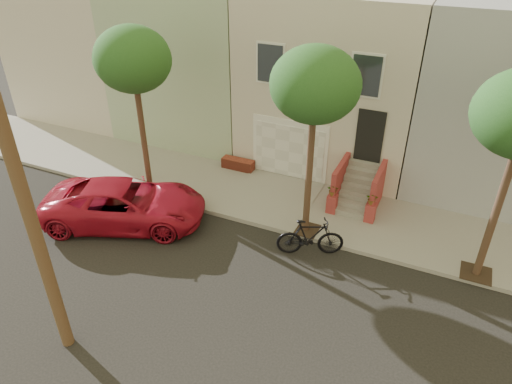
% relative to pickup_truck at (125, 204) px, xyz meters
% --- Properties ---
extents(ground, '(90.00, 90.00, 0.00)m').
position_rel_pickup_truck_xyz_m(ground, '(5.04, -1.87, -0.78)').
color(ground, black).
rests_on(ground, ground).
extents(sidewalk, '(40.00, 3.70, 0.15)m').
position_rel_pickup_truck_xyz_m(sidewalk, '(5.04, 3.48, -0.70)').
color(sidewalk, gray).
rests_on(sidewalk, ground).
extents(house_row, '(33.10, 11.70, 7.00)m').
position_rel_pickup_truck_xyz_m(house_row, '(5.04, 9.32, 2.87)').
color(house_row, '#B8AE9D').
rests_on(house_row, sidewalk).
extents(tree_left, '(2.70, 2.57, 6.30)m').
position_rel_pickup_truck_xyz_m(tree_left, '(-0.46, 2.03, 4.48)').
color(tree_left, '#2D2116').
rests_on(tree_left, sidewalk).
extents(tree_mid, '(2.70, 2.57, 6.30)m').
position_rel_pickup_truck_xyz_m(tree_mid, '(6.04, 2.03, 4.48)').
color(tree_mid, '#2D2116').
rests_on(tree_mid, sidewalk).
extents(pickup_truck, '(6.17, 4.47, 1.56)m').
position_rel_pickup_truck_xyz_m(pickup_truck, '(0.00, 0.00, 0.00)').
color(pickup_truck, maroon).
rests_on(pickup_truck, ground).
extents(motorcycle, '(2.23, 1.44, 1.30)m').
position_rel_pickup_truck_xyz_m(motorcycle, '(6.54, 1.01, -0.13)').
color(motorcycle, black).
rests_on(motorcycle, ground).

